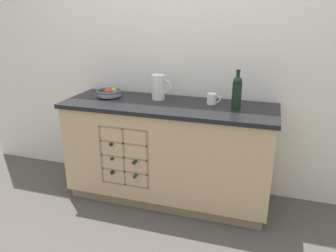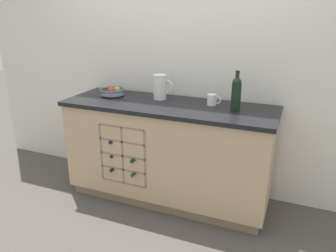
{
  "view_description": "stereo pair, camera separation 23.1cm",
  "coord_description": "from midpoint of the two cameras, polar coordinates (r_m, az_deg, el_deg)",
  "views": [
    {
      "loc": [
        0.79,
        -2.53,
        1.64
      ],
      "look_at": [
        0.0,
        0.0,
        0.7
      ],
      "focal_mm": 35.0,
      "sensor_mm": 36.0,
      "label": 1
    },
    {
      "loc": [
        1.01,
        -2.46,
        1.64
      ],
      "look_at": [
        0.0,
        0.0,
        0.7
      ],
      "focal_mm": 35.0,
      "sensor_mm": 36.0,
      "label": 2
    }
  ],
  "objects": [
    {
      "name": "ceramic_mug",
      "position": [
        2.75,
        10.13,
        4.49
      ],
      "size": [
        0.12,
        0.08,
        0.09
      ],
      "color": "white",
      "rests_on": "kitchen_island"
    },
    {
      "name": "standing_wine_bottle",
      "position": [
        2.61,
        14.3,
        5.55
      ],
      "size": [
        0.08,
        0.08,
        0.31
      ],
      "color": "black",
      "rests_on": "kitchen_island"
    },
    {
      "name": "white_pitcher",
      "position": [
        2.88,
        0.93,
        6.88
      ],
      "size": [
        0.18,
        0.12,
        0.22
      ],
      "color": "silver",
      "rests_on": "kitchen_island"
    },
    {
      "name": "kitchen_island",
      "position": [
        2.91,
        2.17,
        -4.58
      ],
      "size": [
        1.81,
        0.63,
        0.9
      ],
      "color": "#8B7354",
      "rests_on": "ground_plane"
    },
    {
      "name": "ground_plane",
      "position": [
        3.12,
        2.17,
        -12.24
      ],
      "size": [
        14.0,
        14.0,
        0.0
      ],
      "primitive_type": "plane",
      "color": "#4C4742"
    },
    {
      "name": "fruit_bowl",
      "position": [
        3.05,
        -7.49,
        6.02
      ],
      "size": [
        0.23,
        0.23,
        0.08
      ],
      "color": "#4C5666",
      "rests_on": "kitchen_island"
    },
    {
      "name": "back_wall",
      "position": [
        3.01,
        4.89,
        12.45
      ],
      "size": [
        4.4,
        0.06,
        2.55
      ],
      "primitive_type": "cube",
      "color": "silver",
      "rests_on": "ground_plane"
    }
  ]
}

